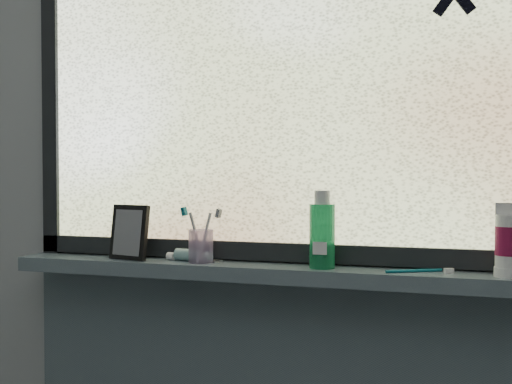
{
  "coord_description": "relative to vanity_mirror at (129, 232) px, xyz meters",
  "views": [
    {
      "loc": [
        0.33,
        -0.24,
        1.26
      ],
      "look_at": [
        -0.05,
        1.05,
        1.22
      ],
      "focal_mm": 40.0,
      "sensor_mm": 36.0,
      "label": 1
    }
  ],
  "objects": [
    {
      "name": "wall_back",
      "position": [
        0.47,
        0.09,
        0.15
      ],
      "size": [
        3.0,
        0.01,
        2.5
      ],
      "primitive_type": "cube",
      "color": "#9EA3A8",
      "rests_on": "ground"
    },
    {
      "name": "windowsill",
      "position": [
        0.47,
        0.02,
        -0.1
      ],
      "size": [
        1.62,
        0.14,
        0.04
      ],
      "primitive_type": "cube",
      "color": "#4D5D67",
      "rests_on": "wall_back"
    },
    {
      "name": "window_pane",
      "position": [
        0.47,
        0.07,
        0.43
      ],
      "size": [
        1.5,
        0.01,
        1.0
      ],
      "primitive_type": "cube",
      "color": "silver",
      "rests_on": "wall_back"
    },
    {
      "name": "frame_bottom",
      "position": [
        0.47,
        0.06,
        -0.05
      ],
      "size": [
        1.6,
        0.03,
        0.05
      ],
      "primitive_type": "cube",
      "color": "black",
      "rests_on": "windowsill"
    },
    {
      "name": "frame_left",
      "position": [
        -0.3,
        0.06,
        0.43
      ],
      "size": [
        0.05,
        0.03,
        1.1
      ],
      "primitive_type": "cube",
      "color": "black",
      "rests_on": "wall_back"
    },
    {
      "name": "vanity_mirror",
      "position": [
        0.0,
        0.0,
        0.0
      ],
      "size": [
        0.14,
        0.09,
        0.16
      ],
      "primitive_type": "cube",
      "rotation": [
        0.0,
        0.0,
        -0.23
      ],
      "color": "black",
      "rests_on": "windowsill"
    },
    {
      "name": "toothpaste_tube",
      "position": [
        0.19,
        0.02,
        -0.06
      ],
      "size": [
        0.19,
        0.08,
        0.03
      ],
      "primitive_type": null,
      "rotation": [
        0.0,
        0.0,
        -0.22
      ],
      "color": "silver",
      "rests_on": "windowsill"
    },
    {
      "name": "toothbrush_cup",
      "position": [
        0.22,
        0.01,
        -0.03
      ],
      "size": [
        0.08,
        0.08,
        0.09
      ],
      "primitive_type": "cylinder",
      "rotation": [
        0.0,
        0.0,
        -0.22
      ],
      "color": "#C8A7DD",
      "rests_on": "windowsill"
    },
    {
      "name": "toothbrush_lying",
      "position": [
        0.78,
        0.0,
        -0.07
      ],
      "size": [
        0.17,
        0.1,
        0.01
      ],
      "primitive_type": null,
      "rotation": [
        0.0,
        0.0,
        0.46
      ],
      "color": "#0C6070",
      "rests_on": "windowsill"
    },
    {
      "name": "mouthwash_bottle",
      "position": [
        0.55,
        0.0,
        0.02
      ],
      "size": [
        0.08,
        0.08,
        0.17
      ],
      "primitive_type": "cylinder",
      "rotation": [
        0.0,
        0.0,
        -0.17
      ],
      "color": "#1EA05B",
      "rests_on": "windowsill"
    },
    {
      "name": "cream_tube",
      "position": [
        0.99,
        -0.0,
        0.02
      ],
      "size": [
        0.06,
        0.06,
        0.12
      ],
      "primitive_type": "cylinder",
      "rotation": [
        0.0,
        0.0,
        -0.38
      ],
      "color": "silver",
      "rests_on": "windowsill"
    }
  ]
}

